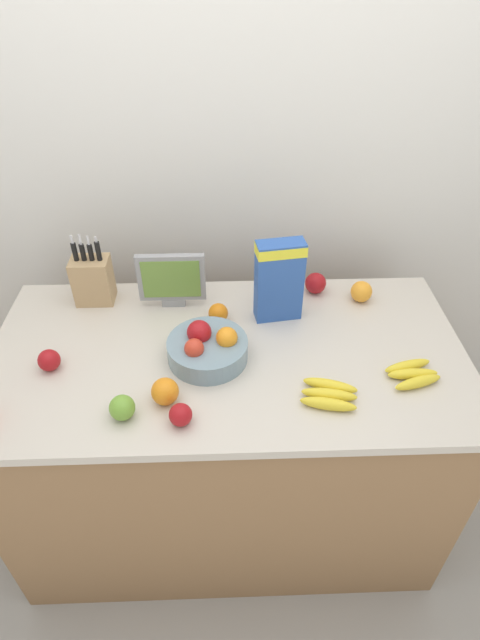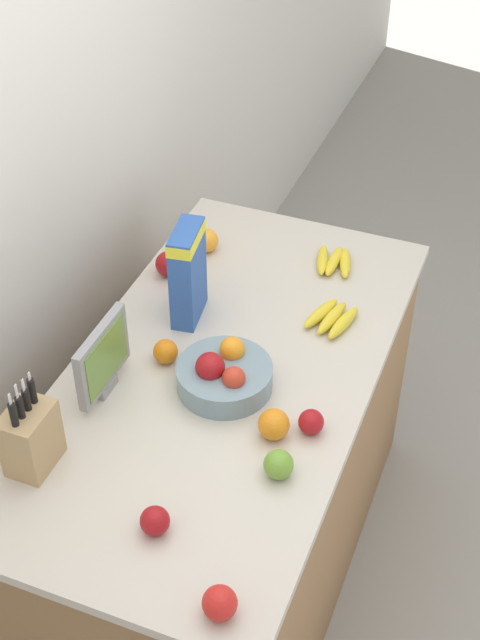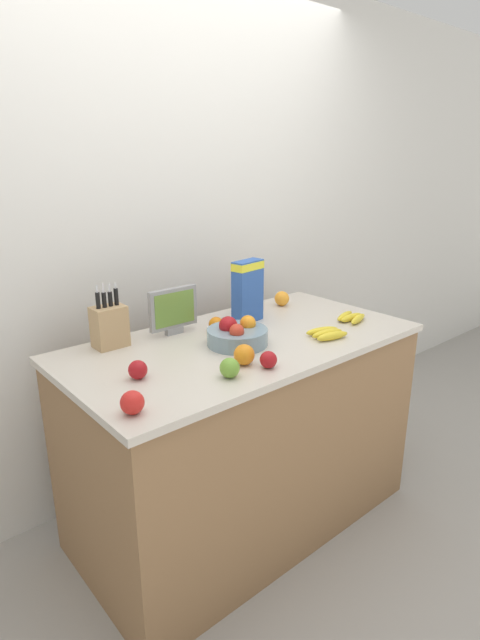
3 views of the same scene
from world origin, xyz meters
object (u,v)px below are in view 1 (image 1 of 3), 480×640
at_px(apple_by_knife_block, 48,360).
at_px(orange_near_bowl, 164,391).
at_px(apple_rightmost, 180,415).
at_px(orange_by_cereal, 361,292).
at_px(orange_mid_left, 217,313).
at_px(banana_bunch_right, 328,395).
at_px(small_monitor, 171,279).
at_px(apple_near_bananas, 121,408).
at_px(knife_block, 92,279).
at_px(banana_bunch_left, 412,374).
at_px(fruit_bowl, 207,347).
at_px(cereal_box, 278,278).
at_px(apple_leftmost, 315,283).

bearing_deg(apple_by_knife_block, orange_near_bowl, -21.95).
height_order(apple_rightmost, apple_by_knife_block, apple_by_knife_block).
height_order(orange_by_cereal, orange_mid_left, orange_by_cereal).
height_order(banana_bunch_right, orange_mid_left, orange_mid_left).
bearing_deg(orange_mid_left, small_monitor, 149.13).
bearing_deg(apple_near_bananas, knife_block, 107.79).
xyz_separation_m(banana_bunch_left, orange_mid_left, (-0.60, 0.30, 0.02)).
xyz_separation_m(banana_bunch_left, apple_rightmost, (-0.70, -0.15, 0.02)).
height_order(banana_bunch_right, orange_near_bowl, orange_near_bowl).
xyz_separation_m(fruit_bowl, orange_near_bowl, (-0.12, -0.18, -0.00)).
bearing_deg(orange_mid_left, cereal_box, 5.84).
distance_m(cereal_box, apple_rightmost, 0.58).
distance_m(knife_block, orange_by_cereal, 0.98).
xyz_separation_m(apple_leftmost, apple_rightmost, (-0.47, -0.62, -0.01)).
distance_m(apple_rightmost, apple_by_knife_block, 0.48).
xyz_separation_m(fruit_bowl, banana_bunch_right, (0.36, -0.19, -0.03)).
bearing_deg(small_monitor, apple_rightmost, -84.02).
bearing_deg(orange_by_cereal, apple_near_bananas, -146.44).
relative_size(banana_bunch_left, orange_near_bowl, 2.10).
distance_m(knife_block, cereal_box, 0.67).
bearing_deg(apple_near_bananas, apple_leftmost, 42.74).
xyz_separation_m(fruit_bowl, apple_near_bananas, (-0.24, -0.24, -0.01)).
height_order(small_monitor, orange_by_cereal, small_monitor).
height_order(fruit_bowl, orange_near_bowl, fruit_bowl).
bearing_deg(orange_mid_left, apple_leftmost, 23.92).
xyz_separation_m(apple_leftmost, apple_by_knife_block, (-0.89, -0.38, -0.00)).
bearing_deg(orange_near_bowl, fruit_bowl, 56.80).
bearing_deg(orange_near_bowl, apple_rightmost, -59.21).
height_order(apple_near_bananas, apple_rightmost, apple_near_bananas).
height_order(fruit_bowl, apple_by_knife_block, fruit_bowl).
relative_size(knife_block, banana_bunch_right, 1.49).
relative_size(knife_block, apple_by_knife_block, 3.98).
bearing_deg(small_monitor, banana_bunch_right, -44.34).
distance_m(small_monitor, orange_mid_left, 0.21).
distance_m(small_monitor, apple_leftmost, 0.54).
distance_m(cereal_box, apple_near_bananas, 0.67).
xyz_separation_m(small_monitor, orange_near_bowl, (0.01, -0.47, -0.07)).
relative_size(apple_rightmost, orange_near_bowl, 0.81).
xyz_separation_m(apple_leftmost, orange_near_bowl, (-0.52, -0.53, 0.00)).
distance_m(cereal_box, banana_bunch_left, 0.52).
bearing_deg(apple_near_bananas, apple_by_knife_block, 141.51).
height_order(apple_near_bananas, orange_mid_left, apple_near_bananas).
bearing_deg(orange_near_bowl, knife_block, 120.18).
xyz_separation_m(knife_block, orange_by_cereal, (0.98, -0.04, -0.05)).
bearing_deg(cereal_box, orange_near_bowl, -141.08).
xyz_separation_m(apple_near_bananas, orange_near_bowl, (0.12, 0.05, 0.00)).
distance_m(knife_block, orange_mid_left, 0.48).
height_order(knife_block, cereal_box, cereal_box).
relative_size(banana_bunch_right, orange_near_bowl, 2.28).
bearing_deg(fruit_bowl, apple_rightmost, -104.92).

